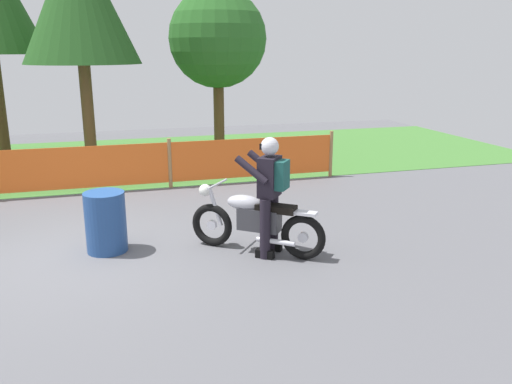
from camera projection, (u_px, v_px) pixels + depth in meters
name	position (u px, v px, depth m)	size (l,w,h in m)	color
ground	(73.00, 254.00, 7.54)	(24.00, 24.00, 0.02)	#5B5B60
grass_verge	(84.00, 161.00, 13.71)	(24.00, 6.60, 0.01)	#427A33
barrier_fence	(78.00, 168.00, 10.52)	(11.09, 0.08, 1.05)	#997547
tree_rightmost	(218.00, 39.00, 13.57)	(2.53, 2.53, 4.38)	brown
motorcycle_lead	(255.00, 221.00, 7.49)	(1.68, 1.36, 0.97)	black
rider_lead	(270.00, 190.00, 7.29)	(0.78, 0.74, 1.69)	black
oil_drum	(106.00, 222.00, 7.54)	(0.58, 0.58, 0.88)	navy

